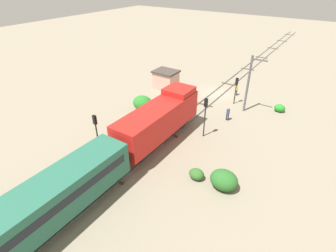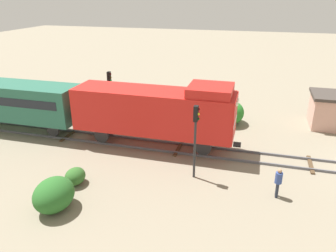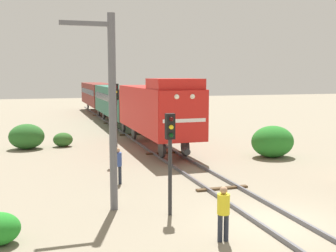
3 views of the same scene
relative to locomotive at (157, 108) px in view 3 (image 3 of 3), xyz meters
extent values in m
plane|color=gray|center=(0.00, -14.66, -2.77)|extent=(156.59, 156.59, 0.00)
cube|color=#595960|center=(-0.72, -14.66, -2.69)|extent=(0.10, 104.39, 0.16)
cube|color=#595960|center=(0.72, -14.66, -2.69)|extent=(0.10, 104.39, 0.16)
cube|color=#4C3823|center=(0.00, -10.31, -2.73)|extent=(2.40, 0.24, 0.09)
cube|color=#4C3823|center=(0.00, -1.61, -2.73)|extent=(2.40, 0.24, 0.09)
cube|color=#4C3823|center=(0.00, 7.09, -2.73)|extent=(2.40, 0.24, 0.09)
cube|color=#4C3823|center=(0.00, 15.79, -2.73)|extent=(2.40, 0.24, 0.09)
cube|color=#4C3823|center=(0.00, 24.49, -2.73)|extent=(2.40, 0.24, 0.09)
cube|color=#4C3823|center=(0.00, 33.19, -2.73)|extent=(2.40, 0.24, 0.09)
cube|color=red|center=(0.00, 0.24, -0.06)|extent=(2.90, 11.00, 2.90)
cube|color=red|center=(0.00, -3.66, 1.69)|extent=(2.75, 2.80, 0.60)
cube|color=red|center=(0.00, -5.31, -0.06)|extent=(2.84, 0.10, 2.84)
cube|color=white|center=(0.00, -5.35, -0.26)|extent=(2.46, 0.06, 0.20)
sphere|color=white|center=(-0.45, -5.36, 1.04)|extent=(0.28, 0.28, 0.28)
sphere|color=white|center=(0.45, -5.36, 1.04)|extent=(0.28, 0.28, 0.28)
cylinder|color=#262628|center=(0.00, -5.61, -1.91)|extent=(0.36, 0.50, 0.36)
cylinder|color=#262628|center=(-0.72, -3.46, -2.06)|extent=(0.18, 1.10, 1.10)
cylinder|color=#262628|center=(0.72, -3.46, -2.06)|extent=(0.18, 1.10, 1.10)
cylinder|color=#262628|center=(-0.72, 3.94, -2.06)|extent=(0.18, 1.10, 1.10)
cylinder|color=#262628|center=(0.72, 3.94, -2.06)|extent=(0.18, 1.10, 1.10)
cube|color=#26604C|center=(0.00, 13.34, -0.30)|extent=(2.80, 14.00, 2.70)
cube|color=black|center=(0.00, 13.34, 0.05)|extent=(2.84, 12.88, 0.64)
cylinder|color=#262628|center=(-0.72, 7.94, -2.13)|extent=(0.16, 0.96, 0.96)
cylinder|color=#262628|center=(0.72, 7.94, -2.13)|extent=(0.16, 0.96, 0.96)
cylinder|color=#262628|center=(-0.72, 18.74, -2.13)|extent=(0.16, 0.96, 0.96)
cylinder|color=#262628|center=(0.72, 18.74, -2.13)|extent=(0.16, 0.96, 0.96)
cube|color=maroon|center=(0.00, 27.94, -0.30)|extent=(2.80, 14.00, 2.70)
cube|color=black|center=(0.00, 27.94, 0.05)|extent=(2.84, 12.88, 0.64)
cylinder|color=#262628|center=(-0.72, 22.54, -2.13)|extent=(0.16, 0.96, 0.96)
cylinder|color=#262628|center=(0.72, 22.54, -2.13)|extent=(0.16, 0.96, 0.96)
cylinder|color=#262628|center=(-0.72, 33.34, -2.13)|extent=(0.16, 0.96, 0.96)
cylinder|color=#262628|center=(0.72, 33.34, -2.13)|extent=(0.16, 0.96, 0.96)
cylinder|color=#262628|center=(-3.20, -12.84, -0.95)|extent=(0.14, 0.14, 3.65)
cube|color=black|center=(-3.20, -12.84, 0.43)|extent=(0.32, 0.24, 0.90)
sphere|color=#390606|center=(-3.20, -12.98, 0.70)|extent=(0.16, 0.16, 0.16)
sphere|color=yellow|center=(-3.20, -12.98, 0.42)|extent=(0.16, 0.16, 0.16)
sphere|color=black|center=(-3.20, -12.98, 0.14)|extent=(0.16, 0.16, 0.16)
cylinder|color=#262628|center=(-3.40, -3.39, -0.53)|extent=(0.14, 0.14, 4.48)
cube|color=black|center=(-3.40, -3.39, 1.26)|extent=(0.32, 0.24, 0.90)
sphere|color=#390606|center=(-3.40, -3.53, 1.53)|extent=(0.16, 0.16, 0.16)
sphere|color=yellow|center=(-3.40, -3.53, 1.25)|extent=(0.16, 0.16, 0.16)
sphere|color=black|center=(-3.40, -3.53, 0.97)|extent=(0.16, 0.16, 0.16)
cylinder|color=#262628|center=(3.60, 5.13, -0.61)|extent=(0.14, 0.14, 4.32)
cube|color=black|center=(3.60, 5.13, 1.10)|extent=(0.32, 0.24, 0.90)
sphere|color=#390606|center=(3.60, 4.99, 1.37)|extent=(0.16, 0.16, 0.16)
sphere|color=#3C3306|center=(3.60, 4.99, 1.09)|extent=(0.16, 0.16, 0.16)
sphere|color=green|center=(3.60, 4.99, 0.81)|extent=(0.16, 0.16, 0.16)
cylinder|color=#262B38|center=(-2.50, -15.60, -2.35)|extent=(0.15, 0.15, 0.85)
cylinder|color=#262B38|center=(-2.30, -15.60, -2.35)|extent=(0.15, 0.15, 0.85)
cylinder|color=yellow|center=(-2.40, -15.60, -1.61)|extent=(0.38, 0.38, 0.62)
sphere|color=tan|center=(-2.40, -15.60, -1.19)|extent=(0.23, 0.23, 0.23)
cylinder|color=#262B38|center=(-4.30, -8.09, -2.35)|extent=(0.15, 0.15, 0.85)
cylinder|color=#262B38|center=(-4.10, -8.09, -2.35)|extent=(0.15, 0.15, 0.85)
cylinder|color=#33478C|center=(-4.20, -8.09, -1.61)|extent=(0.38, 0.38, 0.62)
sphere|color=tan|center=(-4.20, -8.09, -1.19)|extent=(0.23, 0.23, 0.23)
cylinder|color=#595960|center=(-5.00, -11.62, 0.81)|extent=(0.28, 0.28, 7.16)
cube|color=#595960|center=(-5.90, -11.62, 3.99)|extent=(1.80, 0.16, 0.16)
ellipsoid|color=#267626|center=(5.92, -4.63, -1.81)|extent=(2.64, 2.16, 1.92)
ellipsoid|color=#2F6026|center=(-5.97, 3.02, -2.29)|extent=(1.34, 1.10, 0.98)
ellipsoid|color=#286226|center=(-8.36, 2.78, -1.93)|extent=(2.33, 1.91, 1.70)
camera|label=1|loc=(-13.41, 18.70, 12.88)|focal=28.00mm
camera|label=2|loc=(-20.18, -6.46, 7.49)|focal=35.00mm
camera|label=3|loc=(-7.61, -26.73, 2.24)|focal=45.00mm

